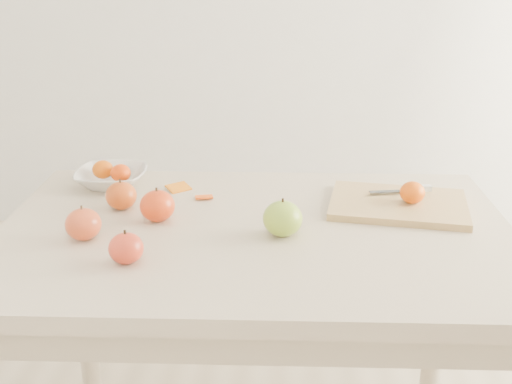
{
  "coord_description": "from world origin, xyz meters",
  "views": [
    {
      "loc": [
        0.05,
        -1.37,
        1.35
      ],
      "look_at": [
        0.0,
        0.05,
        0.82
      ],
      "focal_mm": 45.0,
      "sensor_mm": 36.0,
      "label": 1
    }
  ],
  "objects": [
    {
      "name": "table",
      "position": [
        0.0,
        0.0,
        0.65
      ],
      "size": [
        1.2,
        0.8,
        0.75
      ],
      "color": "#C3B193",
      "rests_on": "ground"
    },
    {
      "name": "cutting_board",
      "position": [
        0.35,
        0.14,
        0.76
      ],
      "size": [
        0.37,
        0.3,
        0.02
      ],
      "primitive_type": "cube",
      "rotation": [
        0.0,
        0.0,
        -0.17
      ],
      "color": "tan",
      "rests_on": "table"
    },
    {
      "name": "board_tangerine",
      "position": [
        0.38,
        0.13,
        0.8
      ],
      "size": [
        0.06,
        0.06,
        0.05
      ],
      "primitive_type": "ellipsoid",
      "color": "#D65407",
      "rests_on": "cutting_board"
    },
    {
      "name": "fruit_bowl",
      "position": [
        -0.4,
        0.27,
        0.77
      ],
      "size": [
        0.19,
        0.19,
        0.05
      ],
      "primitive_type": "imported",
      "color": "silver",
      "rests_on": "table"
    },
    {
      "name": "bowl_tangerine_near",
      "position": [
        -0.43,
        0.28,
        0.79
      ],
      "size": [
        0.06,
        0.06,
        0.05
      ],
      "primitive_type": "ellipsoid",
      "color": "#C74707",
      "rests_on": "fruit_bowl"
    },
    {
      "name": "bowl_tangerine_far",
      "position": [
        -0.37,
        0.26,
        0.79
      ],
      "size": [
        0.05,
        0.05,
        0.05
      ],
      "primitive_type": "ellipsoid",
      "color": "red",
      "rests_on": "fruit_bowl"
    },
    {
      "name": "orange_peel_a",
      "position": [
        -0.22,
        0.25,
        0.75
      ],
      "size": [
        0.07,
        0.07,
        0.01
      ],
      "primitive_type": "cube",
      "rotation": [
        0.21,
        0.0,
        0.66
      ],
      "color": "orange",
      "rests_on": "table"
    },
    {
      "name": "orange_peel_b",
      "position": [
        -0.14,
        0.18,
        0.75
      ],
      "size": [
        0.05,
        0.04,
        0.01
      ],
      "primitive_type": "cube",
      "rotation": [
        -0.14,
        0.0,
        0.19
      ],
      "color": "#E95310",
      "rests_on": "table"
    },
    {
      "name": "paring_knife",
      "position": [
        0.4,
        0.21,
        0.78
      ],
      "size": [
        0.17,
        0.06,
        0.01
      ],
      "color": "white",
      "rests_on": "cutting_board"
    },
    {
      "name": "apple_green",
      "position": [
        0.06,
        -0.04,
        0.79
      ],
      "size": [
        0.09,
        0.09,
        0.08
      ],
      "primitive_type": "ellipsoid",
      "color": "#6A9D19",
      "rests_on": "table"
    },
    {
      "name": "apple_red_c",
      "position": [
        -0.26,
        -0.19,
        0.78
      ],
      "size": [
        0.07,
        0.07,
        0.07
      ],
      "primitive_type": "ellipsoid",
      "color": "#9F1017",
      "rests_on": "table"
    },
    {
      "name": "apple_red_a",
      "position": [
        -0.34,
        0.11,
        0.78
      ],
      "size": [
        0.08,
        0.08,
        0.07
      ],
      "primitive_type": "ellipsoid",
      "color": "#981905",
      "rests_on": "table"
    },
    {
      "name": "apple_red_d",
      "position": [
        -0.38,
        -0.08,
        0.79
      ],
      "size": [
        0.08,
        0.08,
        0.07
      ],
      "primitive_type": "ellipsoid",
      "color": "#9F1A12",
      "rests_on": "table"
    },
    {
      "name": "apple_red_b",
      "position": [
        -0.23,
        0.03,
        0.79
      ],
      "size": [
        0.08,
        0.08,
        0.08
      ],
      "primitive_type": "ellipsoid",
      "color": "#9E150B",
      "rests_on": "table"
    }
  ]
}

